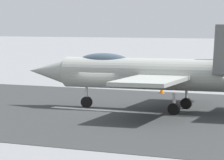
% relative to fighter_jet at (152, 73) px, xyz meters
% --- Properties ---
extents(ground_plane, '(400.00, 400.00, 0.00)m').
position_rel_fighter_jet_xyz_m(ground_plane, '(3.42, 1.39, -2.51)').
color(ground_plane, gray).
extents(runway_strip, '(240.00, 26.00, 0.02)m').
position_rel_fighter_jet_xyz_m(runway_strip, '(3.40, 1.39, -2.50)').
color(runway_strip, '#313334').
rests_on(runway_strip, ground).
extents(fighter_jet, '(17.18, 14.39, 5.71)m').
position_rel_fighter_jet_xyz_m(fighter_jet, '(0.00, 0.00, 0.00)').
color(fighter_jet, '#A2A6A0').
rests_on(fighter_jet, ground).
extents(marker_cone_mid, '(0.44, 0.44, 0.55)m').
position_rel_fighter_jet_xyz_m(marker_cone_mid, '(3.43, -10.44, -2.23)').
color(marker_cone_mid, orange).
rests_on(marker_cone_mid, ground).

